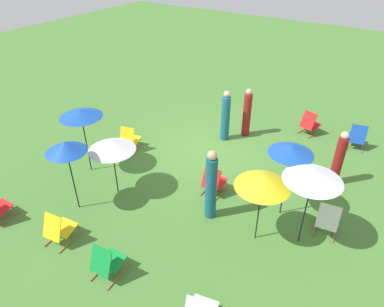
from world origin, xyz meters
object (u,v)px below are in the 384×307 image
deckchair_0 (130,139)px  deckchair_8 (59,229)px  umbrella_5 (263,181)px  person_3 (247,114)px  umbrella_2 (291,150)px  person_2 (226,117)px  deckchair_2 (357,137)px  person_0 (211,186)px  deckchair_6 (214,181)px  deckchair_3 (107,262)px  umbrella_0 (81,114)px  umbrella_1 (65,147)px  umbrella_4 (314,175)px  deckchair_5 (310,124)px  deckchair_1 (328,219)px  umbrella_3 (111,145)px  person_1 (338,160)px

deckchair_0 → deckchair_8: 4.10m
umbrella_5 → person_3: size_ratio=1.08×
umbrella_2 → person_2: (2.95, -2.49, -1.05)m
deckchair_2 → person_0: bearing=55.1°
deckchair_6 → person_0: (-0.38, 0.83, 0.56)m
person_3 → person_2: bearing=40.7°
deckchair_6 → person_0: person_0 is taller
umbrella_5 → person_2: size_ratio=1.05×
deckchair_3 → deckchair_8: bearing=-7.5°
deckchair_0 → deckchair_6: same height
deckchair_3 → umbrella_0: bearing=-42.6°
umbrella_2 → umbrella_5: size_ratio=1.09×
umbrella_0 → person_0: size_ratio=1.03×
umbrella_1 → umbrella_4: 5.51m
deckchair_5 → deckchair_1: bearing=128.7°
deckchair_1 → deckchair_8: size_ratio=1.00×
deckchair_0 → umbrella_3: (-1.16, 1.84, 1.13)m
umbrella_0 → person_2: bearing=-123.3°
umbrella_0 → umbrella_1: 1.68m
deckchair_2 → deckchair_3: size_ratio=1.01×
deckchair_0 → person_1: size_ratio=0.51×
umbrella_1 → deckchair_6: bearing=-137.4°
umbrella_4 → person_1: 2.87m
deckchair_2 → umbrella_3: size_ratio=0.51×
umbrella_2 → umbrella_1: bearing=30.6°
deckchair_3 → deckchair_8: size_ratio=1.00×
umbrella_2 → person_1: size_ratio=1.20×
deckchair_8 → umbrella_5: umbrella_5 is taller
deckchair_0 → person_2: 3.23m
deckchair_3 → deckchair_1: bearing=-137.1°
deckchair_8 → person_2: bearing=-105.2°
deckchair_6 → person_0: size_ratio=0.43×
umbrella_1 → deckchair_2: bearing=-127.5°
deckchair_2 → person_3: 3.63m
umbrella_1 → person_1: 7.06m
deckchair_6 → person_1: person_1 is taller
deckchair_2 → umbrella_5: size_ratio=0.46×
umbrella_4 → umbrella_0: bearing=5.6°
deckchair_8 → umbrella_0: (1.54, -2.37, 1.49)m
deckchair_2 → deckchair_5: bearing=-14.4°
deckchair_8 → umbrella_3: umbrella_3 is taller
deckchair_2 → person_0: size_ratio=0.44×
deckchair_2 → umbrella_1: bearing=41.2°
deckchair_3 → deckchair_5: same height
umbrella_0 → deckchair_6: bearing=-163.7°
umbrella_3 → person_3: size_ratio=0.97×
deckchair_2 → deckchair_6: bearing=47.8°
deckchair_6 → umbrella_4: size_ratio=0.41×
deckchair_5 → umbrella_0: umbrella_0 is taller
deckchair_5 → person_0: bearing=98.7°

